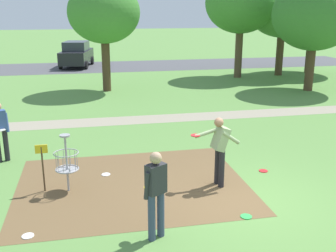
{
  "coord_description": "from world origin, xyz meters",
  "views": [
    {
      "loc": [
        -3.38,
        -7.78,
        4.16
      ],
      "look_at": [
        -1.2,
        2.83,
        1.0
      ],
      "focal_mm": 43.3,
      "sensor_mm": 36.0,
      "label": 1
    }
  ],
  "objects_px": {
    "frisbee_by_tee": "(28,236)",
    "player_throwing": "(0,128)",
    "frisbee_near_basket": "(263,171)",
    "tree_mid_center": "(241,3)",
    "frisbee_mid_grass": "(106,175)",
    "parked_car_leftmost": "(77,54)",
    "disc_golf_basket": "(64,161)",
    "frisbee_far_left": "(246,217)",
    "tree_mid_left": "(314,7)",
    "player_waiting_left": "(220,147)",
    "tree_near_right": "(104,13)",
    "tree_near_left": "(283,6)",
    "player_foreground_watching": "(156,190)",
    "tree_mid_right": "(315,14)"
  },
  "relations": [
    {
      "from": "frisbee_by_tee",
      "to": "player_throwing",
      "type": "bearing_deg",
      "value": 105.21
    },
    {
      "from": "frisbee_near_basket",
      "to": "tree_mid_center",
      "type": "height_order",
      "value": "tree_mid_center"
    },
    {
      "from": "frisbee_mid_grass",
      "to": "parked_car_leftmost",
      "type": "bearing_deg",
      "value": 92.52
    },
    {
      "from": "disc_golf_basket",
      "to": "frisbee_mid_grass",
      "type": "xyz_separation_m",
      "value": [
        0.98,
        0.76,
        -0.74
      ]
    },
    {
      "from": "frisbee_mid_grass",
      "to": "frisbee_far_left",
      "type": "relative_size",
      "value": 0.95
    },
    {
      "from": "frisbee_near_basket",
      "to": "tree_mid_left",
      "type": "xyz_separation_m",
      "value": [
        10.13,
        15.3,
        4.23
      ]
    },
    {
      "from": "tree_mid_center",
      "to": "frisbee_by_tee",
      "type": "bearing_deg",
      "value": -122.46
    },
    {
      "from": "frisbee_far_left",
      "to": "tree_mid_center",
      "type": "distance_m",
      "value": 18.43
    },
    {
      "from": "disc_golf_basket",
      "to": "player_waiting_left",
      "type": "bearing_deg",
      "value": -6.64
    },
    {
      "from": "frisbee_mid_grass",
      "to": "disc_golf_basket",
      "type": "bearing_deg",
      "value": -141.98
    },
    {
      "from": "parked_car_leftmost",
      "to": "frisbee_near_basket",
      "type": "bearing_deg",
      "value": -76.82
    },
    {
      "from": "frisbee_near_basket",
      "to": "tree_near_right",
      "type": "xyz_separation_m",
      "value": [
        -3.4,
        11.86,
        3.92
      ]
    },
    {
      "from": "frisbee_mid_grass",
      "to": "tree_mid_center",
      "type": "relative_size",
      "value": 0.04
    },
    {
      "from": "tree_near_left",
      "to": "tree_near_right",
      "type": "xyz_separation_m",
      "value": [
        -11.15,
        -2.98,
        -0.34
      ]
    },
    {
      "from": "tree_mid_left",
      "to": "tree_near_left",
      "type": "bearing_deg",
      "value": -169.07
    },
    {
      "from": "player_waiting_left",
      "to": "frisbee_far_left",
      "type": "height_order",
      "value": "player_waiting_left"
    },
    {
      "from": "tree_near_right",
      "to": "parked_car_leftmost",
      "type": "height_order",
      "value": "tree_near_right"
    },
    {
      "from": "player_foreground_watching",
      "to": "frisbee_far_left",
      "type": "bearing_deg",
      "value": 11.27
    },
    {
      "from": "tree_mid_left",
      "to": "parked_car_leftmost",
      "type": "relative_size",
      "value": 1.42
    },
    {
      "from": "player_throwing",
      "to": "player_waiting_left",
      "type": "distance_m",
      "value": 6.09
    },
    {
      "from": "parked_car_leftmost",
      "to": "disc_golf_basket",
      "type": "bearing_deg",
      "value": -90.16
    },
    {
      "from": "frisbee_by_tee",
      "to": "tree_mid_right",
      "type": "height_order",
      "value": "tree_mid_right"
    },
    {
      "from": "frisbee_near_basket",
      "to": "frisbee_far_left",
      "type": "xyz_separation_m",
      "value": [
        -1.39,
        -2.22,
        0.0
      ]
    },
    {
      "from": "player_foreground_watching",
      "to": "tree_near_right",
      "type": "height_order",
      "value": "tree_near_right"
    },
    {
      "from": "frisbee_near_basket",
      "to": "parked_car_leftmost",
      "type": "relative_size",
      "value": 0.05
    },
    {
      "from": "tree_mid_center",
      "to": "tree_mid_right",
      "type": "relative_size",
      "value": 1.11
    },
    {
      "from": "frisbee_mid_grass",
      "to": "tree_near_left",
      "type": "relative_size",
      "value": 0.04
    },
    {
      "from": "disc_golf_basket",
      "to": "player_foreground_watching",
      "type": "height_order",
      "value": "player_foreground_watching"
    },
    {
      "from": "tree_near_right",
      "to": "tree_mid_left",
      "type": "relative_size",
      "value": 0.86
    },
    {
      "from": "disc_golf_basket",
      "to": "parked_car_leftmost",
      "type": "xyz_separation_m",
      "value": [
        0.06,
        21.63,
        0.17
      ]
    },
    {
      "from": "frisbee_near_basket",
      "to": "tree_mid_right",
      "type": "bearing_deg",
      "value": 54.72
    },
    {
      "from": "tree_mid_center",
      "to": "parked_car_leftmost",
      "type": "xyz_separation_m",
      "value": [
        -9.88,
        6.91,
        -3.54
      ]
    },
    {
      "from": "frisbee_mid_grass",
      "to": "parked_car_leftmost",
      "type": "relative_size",
      "value": 0.05
    },
    {
      "from": "disc_golf_basket",
      "to": "player_foreground_watching",
      "type": "bearing_deg",
      "value": -54.51
    },
    {
      "from": "frisbee_mid_grass",
      "to": "tree_near_left",
      "type": "distance_m",
      "value": 19.02
    },
    {
      "from": "tree_mid_center",
      "to": "parked_car_leftmost",
      "type": "distance_m",
      "value": 12.57
    },
    {
      "from": "tree_mid_center",
      "to": "parked_car_leftmost",
      "type": "relative_size",
      "value": 1.41
    },
    {
      "from": "disc_golf_basket",
      "to": "parked_car_leftmost",
      "type": "bearing_deg",
      "value": 89.84
    },
    {
      "from": "tree_near_right",
      "to": "player_throwing",
      "type": "bearing_deg",
      "value": -109.74
    },
    {
      "from": "tree_mid_center",
      "to": "player_waiting_left",
      "type": "bearing_deg",
      "value": -112.62
    },
    {
      "from": "frisbee_far_left",
      "to": "tree_mid_right",
      "type": "distance_m",
      "value": 15.19
    },
    {
      "from": "player_foreground_watching",
      "to": "frisbee_near_basket",
      "type": "bearing_deg",
      "value": 37.93
    },
    {
      "from": "frisbee_mid_grass",
      "to": "tree_mid_right",
      "type": "xyz_separation_m",
      "value": [
        11.09,
        9.27,
        3.85
      ]
    },
    {
      "from": "frisbee_far_left",
      "to": "tree_mid_right",
      "type": "relative_size",
      "value": 0.04
    },
    {
      "from": "player_foreground_watching",
      "to": "tree_mid_center",
      "type": "xyz_separation_m",
      "value": [
        8.2,
        17.15,
        3.49
      ]
    },
    {
      "from": "tree_mid_left",
      "to": "tree_near_right",
      "type": "bearing_deg",
      "value": -165.72
    },
    {
      "from": "tree_mid_left",
      "to": "tree_mid_right",
      "type": "relative_size",
      "value": 1.12
    },
    {
      "from": "frisbee_by_tee",
      "to": "tree_mid_center",
      "type": "relative_size",
      "value": 0.04
    },
    {
      "from": "disc_golf_basket",
      "to": "tree_near_right",
      "type": "bearing_deg",
      "value": 82.03
    },
    {
      "from": "tree_mid_left",
      "to": "tree_mid_right",
      "type": "bearing_deg",
      "value": -120.05
    }
  ]
}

